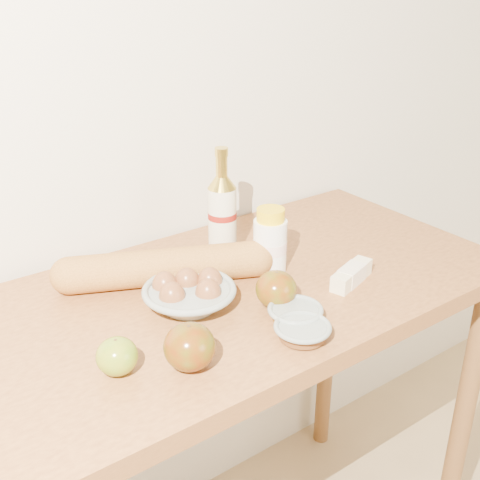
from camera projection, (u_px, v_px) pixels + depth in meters
name	position (u px, v px, depth m)	size (l,w,h in m)	color
back_wall	(144.00, 69.00, 1.32)	(3.50, 0.02, 2.60)	beige
table	(232.00, 337.00, 1.30)	(1.20, 0.60, 0.90)	#AB6C37
bourbon_bottle	(222.00, 216.00, 1.32)	(0.08, 0.08, 0.26)	beige
cream_bottle	(270.00, 242.00, 1.29)	(0.08, 0.08, 0.14)	white
egg_bowl	(189.00, 293.00, 1.17)	(0.24, 0.24, 0.07)	gray
baguette	(165.00, 267.00, 1.25)	(0.45, 0.26, 0.08)	#C7873C
apple_yellowgreen	(117.00, 356.00, 0.98)	(0.08, 0.08, 0.06)	olive
apple_redgreen_front	(190.00, 347.00, 0.99)	(0.10, 0.10, 0.08)	maroon
apple_redgreen_right	(276.00, 289.00, 1.16)	(0.09, 0.09, 0.07)	maroon
sugar_bowl	(302.00, 331.00, 1.07)	(0.11, 0.11, 0.03)	gray
syrup_bowl	(295.00, 314.00, 1.12)	(0.12, 0.12, 0.03)	gray
butter_stick	(351.00, 275.00, 1.26)	(0.13, 0.07, 0.04)	beige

